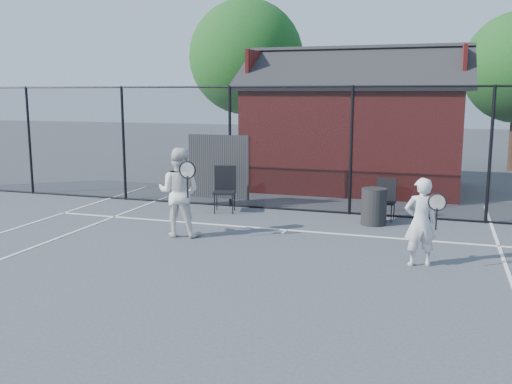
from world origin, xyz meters
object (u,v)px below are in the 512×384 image
(player_front, at_px, (421,222))
(player_back, at_px, (179,192))
(waste_bin, at_px, (374,206))
(chair_left, at_px, (224,190))
(chair_right, at_px, (385,200))
(clubhouse, at_px, (355,134))

(player_front, distance_m, player_back, 4.68)
(waste_bin, bearing_deg, chair_left, 176.83)
(chair_right, bearing_deg, chair_left, -170.64)
(clubhouse, relative_size, chair_left, 6.05)
(clubhouse, xyz_separation_m, chair_right, (1.35, -4.40, -1.15))
(chair_left, distance_m, chair_right, 3.74)
(clubhouse, bearing_deg, waste_bin, -76.64)
(player_front, xyz_separation_m, player_back, (-4.64, 0.58, 0.15))
(clubhouse, relative_size, player_front, 4.41)
(player_back, distance_m, chair_left, 2.42)
(player_front, distance_m, waste_bin, 3.00)
(player_front, height_order, player_back, player_back)
(player_back, relative_size, chair_left, 1.65)
(player_back, xyz_separation_m, chair_left, (0.03, 2.40, -0.35))
(player_back, relative_size, waste_bin, 2.22)
(player_front, height_order, waste_bin, player_front)
(chair_left, height_order, waste_bin, chair_left)
(player_front, xyz_separation_m, waste_bin, (-1.07, 2.78, -0.34))
(player_front, distance_m, chair_right, 3.41)
(player_back, distance_m, waste_bin, 4.23)
(waste_bin, bearing_deg, clubhouse, 103.36)
(chair_right, bearing_deg, player_back, -139.64)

